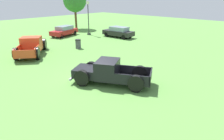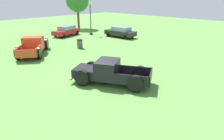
% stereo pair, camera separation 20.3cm
% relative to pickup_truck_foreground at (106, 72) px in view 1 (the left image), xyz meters
% --- Properties ---
extents(ground_plane, '(80.00, 80.00, 0.00)m').
position_rel_pickup_truck_foreground_xyz_m(ground_plane, '(0.14, 0.66, -0.71)').
color(ground_plane, '#5B9342').
extents(pickup_truck_foreground, '(3.81, 5.12, 1.49)m').
position_rel_pickup_truck_foreground_xyz_m(pickup_truck_foreground, '(0.00, 0.00, 0.00)').
color(pickup_truck_foreground, black).
rests_on(pickup_truck_foreground, ground_plane).
extents(pickup_truck_behind_left, '(4.71, 5.21, 1.60)m').
position_rel_pickup_truck_foreground_xyz_m(pickup_truck_behind_left, '(0.12, 9.91, 0.05)').
color(pickup_truck_behind_left, '#D14723').
rests_on(pickup_truck_behind_left, ground_plane).
extents(sedan_distant_a, '(1.98, 4.26, 1.39)m').
position_rel_pickup_truck_foreground_xyz_m(sedan_distant_a, '(11.56, 9.02, 0.02)').
color(sedan_distant_a, black).
rests_on(sedan_distant_a, ground_plane).
extents(sedan_distant_b, '(4.33, 2.68, 1.35)m').
position_rel_pickup_truck_foreground_xyz_m(sedan_distant_b, '(7.25, 15.06, -0.01)').
color(sedan_distant_b, '#B21E1E').
rests_on(sedan_distant_b, ground_plane).
extents(lamp_post_far, '(0.36, 0.36, 4.54)m').
position_rel_pickup_truck_foreground_xyz_m(lamp_post_far, '(10.09, 13.24, 1.67)').
color(lamp_post_far, '#2D2D33').
rests_on(lamp_post_far, ground_plane).
extents(trash_can, '(0.59, 0.59, 0.95)m').
position_rel_pickup_truck_foreground_xyz_m(trash_can, '(4.24, 8.22, -0.23)').
color(trash_can, '#4C4C51').
rests_on(trash_can, ground_plane).
extents(oak_tree_west, '(3.69, 3.69, 6.33)m').
position_rel_pickup_truck_foreground_xyz_m(oak_tree_west, '(12.40, 19.09, 3.75)').
color(oak_tree_west, brown).
rests_on(oak_tree_west, ground_plane).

